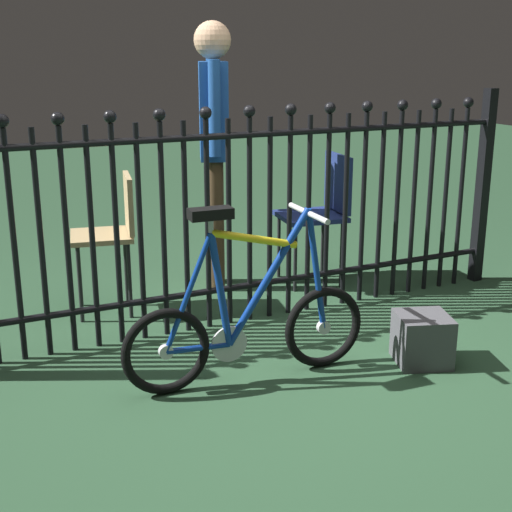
{
  "coord_description": "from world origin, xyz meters",
  "views": [
    {
      "loc": [
        -1.68,
        -2.92,
        1.56
      ],
      "look_at": [
        -0.16,
        0.21,
        0.55
      ],
      "focal_mm": 49.85,
      "sensor_mm": 36.0,
      "label": 1
    }
  ],
  "objects_px": {
    "chair_tan": "(113,228)",
    "chair_navy": "(322,205)",
    "bicycle": "(248,323)",
    "person_visitor": "(214,132)",
    "display_crate": "(422,339)"
  },
  "relations": [
    {
      "from": "chair_navy",
      "to": "display_crate",
      "type": "relative_size",
      "value": 3.36
    },
    {
      "from": "chair_tan",
      "to": "display_crate",
      "type": "height_order",
      "value": "chair_tan"
    },
    {
      "from": "person_visitor",
      "to": "display_crate",
      "type": "relative_size",
      "value": 6.6
    },
    {
      "from": "bicycle",
      "to": "chair_navy",
      "type": "relative_size",
      "value": 1.41
    },
    {
      "from": "bicycle",
      "to": "person_visitor",
      "type": "height_order",
      "value": "person_visitor"
    },
    {
      "from": "chair_navy",
      "to": "chair_tan",
      "type": "distance_m",
      "value": 1.45
    },
    {
      "from": "chair_navy",
      "to": "display_crate",
      "type": "bearing_deg",
      "value": -99.25
    },
    {
      "from": "bicycle",
      "to": "chair_navy",
      "type": "height_order",
      "value": "chair_navy"
    },
    {
      "from": "chair_navy",
      "to": "person_visitor",
      "type": "relative_size",
      "value": 0.51
    },
    {
      "from": "person_visitor",
      "to": "bicycle",
      "type": "bearing_deg",
      "value": -106.72
    },
    {
      "from": "chair_navy",
      "to": "chair_tan",
      "type": "relative_size",
      "value": 1.04
    },
    {
      "from": "bicycle",
      "to": "chair_navy",
      "type": "bearing_deg",
      "value": 46.72
    },
    {
      "from": "bicycle",
      "to": "chair_tan",
      "type": "relative_size",
      "value": 1.47
    },
    {
      "from": "chair_tan",
      "to": "chair_navy",
      "type": "bearing_deg",
      "value": -1.26
    },
    {
      "from": "chair_tan",
      "to": "person_visitor",
      "type": "relative_size",
      "value": 0.49
    }
  ]
}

